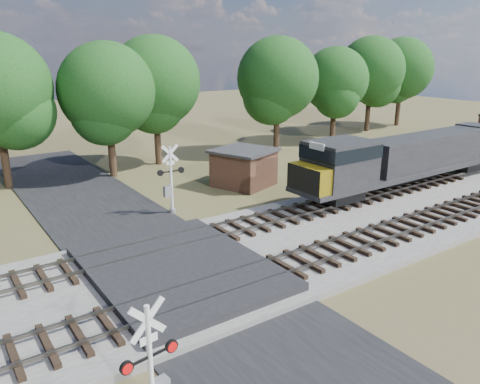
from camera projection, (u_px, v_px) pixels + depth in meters
ground at (184, 281)px, 20.00m from camera, size 160.00×160.00×0.00m
ballast_bed at (340, 226)px, 25.79m from camera, size 140.00×10.00×0.30m
road at (184, 281)px, 19.98m from camera, size 7.00×60.00×0.08m
crossing_panel at (178, 270)px, 20.30m from camera, size 7.00×9.00×0.62m
track_near at (270, 271)px, 20.00m from camera, size 140.00×2.60×0.33m
track_far at (210, 235)px, 23.93m from camera, size 140.00×2.60×0.33m
crossing_signal_near at (155, 383)px, 11.53m from camera, size 1.59×0.37×3.95m
crossing_signal_far at (170, 186)px, 27.72m from camera, size 1.71×0.37×4.24m
equipment_shed at (244, 167)px, 33.72m from camera, size 5.02×5.02×2.67m
treeline at (164, 83)px, 38.79m from camera, size 77.45×11.74×11.05m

